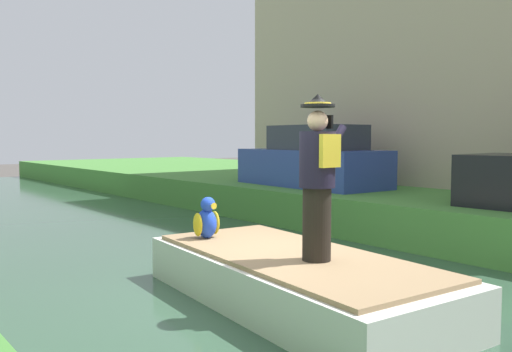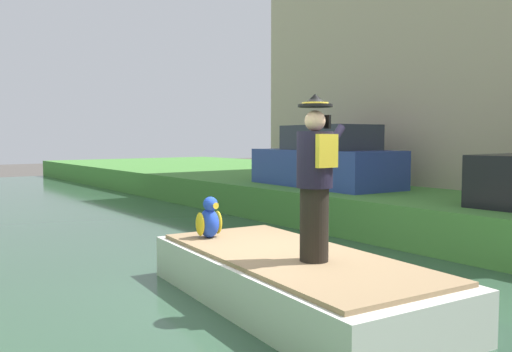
{
  "view_description": "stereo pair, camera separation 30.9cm",
  "coord_description": "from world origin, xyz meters",
  "px_view_note": "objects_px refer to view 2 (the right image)",
  "views": [
    {
      "loc": [
        -4.25,
        -4.76,
        2.08
      ],
      "look_at": [
        -0.14,
        0.27,
        1.61
      ],
      "focal_mm": 37.06,
      "sensor_mm": 36.0,
      "label": 1
    },
    {
      "loc": [
        -4.01,
        -4.95,
        2.08
      ],
      "look_at": [
        -0.14,
        0.27,
        1.61
      ],
      "focal_mm": 37.06,
      "sensor_mm": 36.0,
      "label": 2
    }
  ],
  "objects_px": {
    "boat": "(291,279)",
    "parked_car_blue": "(325,161)",
    "person_pirate": "(315,178)",
    "parrot_plush": "(209,220)"
  },
  "relations": [
    {
      "from": "boat",
      "to": "parked_car_blue",
      "type": "height_order",
      "value": "parked_car_blue"
    },
    {
      "from": "boat",
      "to": "parked_car_blue",
      "type": "relative_size",
      "value": 1.06
    },
    {
      "from": "person_pirate",
      "to": "parrot_plush",
      "type": "xyz_separation_m",
      "value": [
        -0.22,
        1.87,
        -0.68
      ]
    },
    {
      "from": "boat",
      "to": "person_pirate",
      "type": "bearing_deg",
      "value": -93.98
    },
    {
      "from": "boat",
      "to": "parked_car_blue",
      "type": "bearing_deg",
      "value": 42.81
    },
    {
      "from": "boat",
      "to": "person_pirate",
      "type": "height_order",
      "value": "person_pirate"
    },
    {
      "from": "boat",
      "to": "person_pirate",
      "type": "xyz_separation_m",
      "value": [
        -0.03,
        -0.43,
        1.23
      ]
    },
    {
      "from": "boat",
      "to": "parrot_plush",
      "type": "bearing_deg",
      "value": 100.01
    },
    {
      "from": "boat",
      "to": "person_pirate",
      "type": "distance_m",
      "value": 1.31
    },
    {
      "from": "person_pirate",
      "to": "parrot_plush",
      "type": "height_order",
      "value": "person_pirate"
    }
  ]
}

